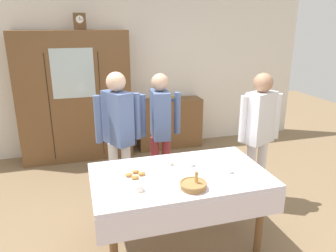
% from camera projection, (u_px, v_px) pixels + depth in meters
% --- Properties ---
extents(ground_plane, '(12.00, 12.00, 0.00)m').
position_uv_depth(ground_plane, '(173.00, 231.00, 3.48)').
color(ground_plane, '#846B4C').
rests_on(ground_plane, ground).
extents(back_wall, '(6.40, 0.10, 2.70)m').
position_uv_depth(back_wall, '(128.00, 71.00, 5.48)').
color(back_wall, silver).
rests_on(back_wall, ground).
extents(dining_table, '(1.65, 0.98, 0.78)m').
position_uv_depth(dining_table, '(181.00, 186.00, 3.05)').
color(dining_table, brown).
rests_on(dining_table, ground).
extents(wall_cabinet, '(1.71, 0.46, 2.03)m').
position_uv_depth(wall_cabinet, '(75.00, 97.00, 5.07)').
color(wall_cabinet, brown).
rests_on(wall_cabinet, ground).
extents(mantel_clock, '(0.18, 0.11, 0.24)m').
position_uv_depth(mantel_clock, '(80.00, 21.00, 4.77)').
color(mantel_clock, brown).
rests_on(mantel_clock, wall_cabinet).
extents(bookshelf_low, '(1.12, 0.35, 0.87)m').
position_uv_depth(bookshelf_low, '(169.00, 123.00, 5.71)').
color(bookshelf_low, brown).
rests_on(bookshelf_low, ground).
extents(book_stack, '(0.12, 0.22, 0.07)m').
position_uv_depth(book_stack, '(170.00, 98.00, 5.57)').
color(book_stack, '#2D5184').
rests_on(book_stack, bookshelf_low).
extents(tea_cup_front_edge, '(0.13, 0.13, 0.06)m').
position_uv_depth(tea_cup_front_edge, '(228.00, 171.00, 3.05)').
color(tea_cup_front_edge, white).
rests_on(tea_cup_front_edge, dining_table).
extents(tea_cup_mid_right, '(0.13, 0.13, 0.06)m').
position_uv_depth(tea_cup_mid_right, '(169.00, 163.00, 3.22)').
color(tea_cup_mid_right, white).
rests_on(tea_cup_mid_right, dining_table).
extents(tea_cup_near_right, '(0.13, 0.13, 0.06)m').
position_uv_depth(tea_cup_near_right, '(190.00, 164.00, 3.20)').
color(tea_cup_near_right, white).
rests_on(tea_cup_near_right, dining_table).
extents(tea_cup_back_edge, '(0.13, 0.13, 0.06)m').
position_uv_depth(tea_cup_back_edge, '(139.00, 189.00, 2.72)').
color(tea_cup_back_edge, white).
rests_on(tea_cup_back_edge, dining_table).
extents(bread_basket, '(0.24, 0.24, 0.16)m').
position_uv_depth(bread_basket, '(193.00, 185.00, 2.77)').
color(bread_basket, '#9E7542').
rests_on(bread_basket, dining_table).
extents(pastry_plate, '(0.28, 0.28, 0.05)m').
position_uv_depth(pastry_plate, '(135.00, 176.00, 2.98)').
color(pastry_plate, white).
rests_on(pastry_plate, dining_table).
extents(spoon_mid_right, '(0.12, 0.02, 0.01)m').
position_uv_depth(spoon_mid_right, '(209.00, 162.00, 3.30)').
color(spoon_mid_right, silver).
rests_on(spoon_mid_right, dining_table).
extents(spoon_back_edge, '(0.12, 0.02, 0.01)m').
position_uv_depth(spoon_back_edge, '(119.00, 187.00, 2.79)').
color(spoon_back_edge, silver).
rests_on(spoon_back_edge, dining_table).
extents(spoon_near_left, '(0.12, 0.02, 0.01)m').
position_uv_depth(spoon_near_left, '(239.00, 162.00, 3.30)').
color(spoon_near_left, silver).
rests_on(spoon_near_left, dining_table).
extents(person_behind_table_left, '(0.52, 0.41, 1.63)m').
position_uv_depth(person_behind_table_left, '(118.00, 128.00, 3.69)').
color(person_behind_table_left, silver).
rests_on(person_behind_table_left, ground).
extents(person_by_cabinet, '(0.52, 0.33, 1.61)m').
position_uv_depth(person_by_cabinet, '(259.00, 127.00, 3.75)').
color(person_by_cabinet, silver).
rests_on(person_by_cabinet, ground).
extents(person_beside_shelf, '(0.52, 0.38, 1.57)m').
position_uv_depth(person_beside_shelf, '(160.00, 124.00, 3.97)').
color(person_beside_shelf, '#933338').
rests_on(person_beside_shelf, ground).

